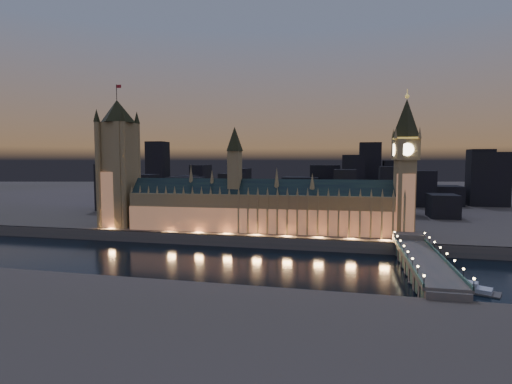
% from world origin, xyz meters
% --- Properties ---
extents(ground_plane, '(2000.00, 2000.00, 0.00)m').
position_xyz_m(ground_plane, '(0.00, 0.00, 0.00)').
color(ground_plane, black).
rests_on(ground_plane, ground).
extents(north_bank, '(2000.00, 960.00, 8.00)m').
position_xyz_m(north_bank, '(0.00, 520.00, 4.00)').
color(north_bank, '#444030').
rests_on(north_bank, ground).
extents(embankment_wall, '(2000.00, 2.50, 8.00)m').
position_xyz_m(embankment_wall, '(0.00, 41.00, 4.00)').
color(embankment_wall, '#4D5150').
rests_on(embankment_wall, ground).
extents(palace_of_westminster, '(202.00, 28.19, 78.00)m').
position_xyz_m(palace_of_westminster, '(6.12, 61.74, 26.37)').
color(palace_of_westminster, '#9A8150').
rests_on(palace_of_westminster, north_bank).
extents(victoria_tower, '(31.68, 31.68, 112.84)m').
position_xyz_m(victoria_tower, '(-110.00, 61.92, 63.81)').
color(victoria_tower, '#9A8150').
rests_on(victoria_tower, north_bank).
extents(elizabeth_tower, '(18.00, 18.00, 100.94)m').
position_xyz_m(elizabeth_tower, '(108.00, 61.92, 64.09)').
color(elizabeth_tower, '#9A8150').
rests_on(elizabeth_tower, north_bank).
extents(westminster_bridge, '(19.19, 113.00, 15.90)m').
position_xyz_m(westminster_bridge, '(108.90, -3.44, 5.98)').
color(westminster_bridge, '#4D5150').
rests_on(westminster_bridge, ground).
extents(river_boat, '(39.99, 24.14, 4.50)m').
position_xyz_m(river_boat, '(119.36, -24.44, 1.56)').
color(river_boat, '#4D5150').
rests_on(river_boat, ground).
extents(city_backdrop, '(485.86, 215.63, 79.59)m').
position_xyz_m(city_backdrop, '(34.44, 247.92, 31.60)').
color(city_backdrop, black).
rests_on(city_backdrop, north_bank).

